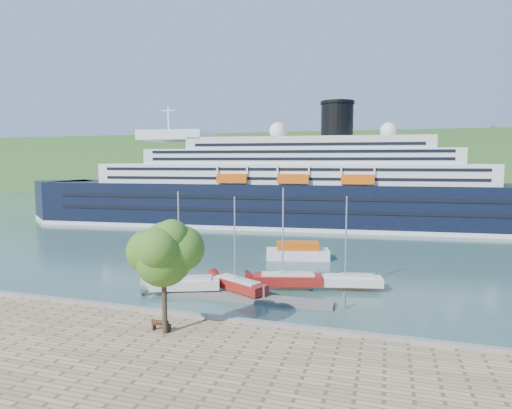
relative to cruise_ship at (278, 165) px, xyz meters
The scene contains 12 objects.
ground 58.10m from the cruise_ship, 83.07° to the right, with size 400.00×400.00×0.00m, color #2B4D46.
far_hillside 89.01m from the cruise_ship, 85.59° to the left, with size 400.00×50.00×24.00m, color #305823.
quay_coping 58.05m from the cruise_ship, 83.09° to the right, with size 220.00×0.50×0.30m, color slate.
cruise_ship is the anchor object (origin of this frame).
park_bench 61.08m from the cruise_ship, 84.11° to the right, with size 1.49×0.61×0.95m, color #4D2816, non-canonical shape.
promenade_tree 60.90m from the cruise_ship, 83.67° to the right, with size 5.52×5.52×9.15m, color #3A6C1C, non-canonical shape.
floating_pontoon 50.73m from the cruise_ship, 79.56° to the right, with size 17.27×2.11×0.38m, color slate, non-canonical shape.
sailboat_white_near 48.97m from the cruise_ship, 87.16° to the right, with size 7.79×2.16×10.07m, color silver, non-canonical shape.
sailboat_red 48.12m from the cruise_ship, 80.67° to the right, with size 7.38×2.05×9.54m, color maroon, non-canonical shape.
sailboat_white_far 46.64m from the cruise_ship, 66.26° to the right, with size 7.36×2.05×9.51m, color silver, non-canonical shape.
tender_launch 33.42m from the cruise_ship, 70.74° to the right, with size 8.73×2.99×2.41m, color #D1520C, non-canonical shape.
sailboat_extra 46.03m from the cruise_ship, 74.45° to the right, with size 8.00×2.22×10.33m, color maroon, non-canonical shape.
Camera 1 is at (15.08, -30.81, 13.59)m, focal length 30.00 mm.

